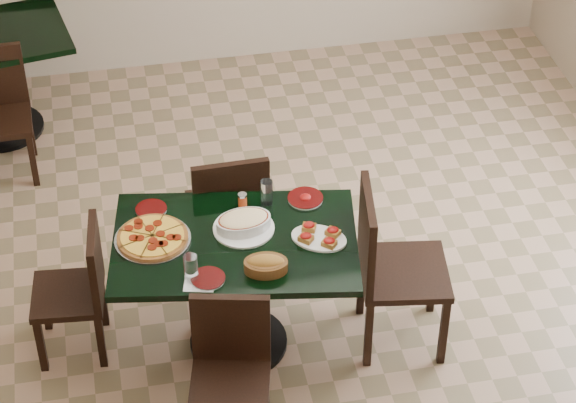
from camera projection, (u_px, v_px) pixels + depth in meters
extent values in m
plane|color=#937055|center=(286.00, 306.00, 6.41)|extent=(5.50, 5.50, 0.00)
cube|color=black|center=(235.00, 243.00, 5.72)|extent=(1.36, 0.99, 0.04)
cylinder|color=black|center=(237.00, 297.00, 5.96)|extent=(0.11, 0.11, 0.71)
cylinder|color=black|center=(239.00, 341.00, 6.17)|extent=(0.53, 0.53, 0.03)
cylinder|color=black|center=(3.00, 128.00, 7.77)|extent=(0.57, 0.57, 0.03)
cube|color=black|center=(227.00, 211.00, 6.40)|extent=(0.43, 0.43, 0.04)
cube|color=black|center=(231.00, 197.00, 6.10)|extent=(0.42, 0.05, 0.45)
cube|color=black|center=(253.00, 217.00, 6.71)|extent=(0.04, 0.04, 0.41)
cube|color=black|center=(265.00, 256.00, 6.44)|extent=(0.04, 0.04, 0.41)
cube|color=black|center=(193.00, 225.00, 6.65)|extent=(0.04, 0.04, 0.41)
cube|color=black|center=(202.00, 265.00, 6.37)|extent=(0.04, 0.04, 0.41)
cube|color=black|center=(230.00, 386.00, 5.42)|extent=(0.46, 0.46, 0.04)
cube|color=black|center=(231.00, 328.00, 5.41)|extent=(0.38, 0.12, 0.41)
cube|color=black|center=(202.00, 389.00, 5.68)|extent=(0.05, 0.05, 0.37)
cube|color=black|center=(265.00, 390.00, 5.67)|extent=(0.05, 0.05, 0.37)
cube|color=black|center=(404.00, 273.00, 5.93)|extent=(0.52, 0.52, 0.04)
cube|color=black|center=(367.00, 236.00, 5.76)|extent=(0.11, 0.46, 0.49)
cube|color=black|center=(444.00, 331.00, 5.94)|extent=(0.05, 0.05, 0.45)
cube|color=black|center=(368.00, 334.00, 5.92)|extent=(0.05, 0.05, 0.45)
cube|color=black|center=(433.00, 280.00, 6.25)|extent=(0.05, 0.05, 0.45)
cube|color=black|center=(361.00, 282.00, 6.23)|extent=(0.05, 0.05, 0.45)
cube|color=black|center=(68.00, 295.00, 5.93)|extent=(0.41, 0.41, 0.04)
cube|color=black|center=(95.00, 262.00, 5.80)|extent=(0.07, 0.38, 0.40)
cube|color=black|center=(45.00, 304.00, 6.17)|extent=(0.04, 0.04, 0.36)
cube|color=black|center=(103.00, 300.00, 6.19)|extent=(0.04, 0.04, 0.36)
cube|color=black|center=(41.00, 345.00, 5.92)|extent=(0.04, 0.04, 0.36)
cube|color=black|center=(101.00, 341.00, 5.95)|extent=(0.04, 0.04, 0.36)
cube|color=black|center=(0.00, 121.00, 7.14)|extent=(0.41, 0.41, 0.04)
cube|color=black|center=(33.00, 160.00, 7.18)|extent=(0.04, 0.04, 0.39)
cube|color=black|center=(30.00, 131.00, 7.43)|extent=(0.04, 0.04, 0.39)
cylinder|color=#B1B0B7|center=(153.00, 239.00, 5.71)|extent=(0.39, 0.39, 0.01)
cylinder|color=brown|center=(152.00, 237.00, 5.70)|extent=(0.36, 0.36, 0.02)
cylinder|color=gold|center=(152.00, 236.00, 5.69)|extent=(0.32, 0.32, 0.01)
cylinder|color=white|center=(244.00, 228.00, 5.78)|extent=(0.32, 0.32, 0.01)
ellipsoid|color=beige|center=(243.00, 219.00, 5.74)|extent=(0.27, 0.19, 0.04)
ellipsoid|color=#A3702D|center=(266.00, 262.00, 5.50)|extent=(0.20, 0.12, 0.08)
cylinder|color=white|center=(208.00, 279.00, 5.48)|extent=(0.17, 0.17, 0.01)
cylinder|color=#380403|center=(208.00, 278.00, 5.47)|extent=(0.17, 0.17, 0.00)
cylinder|color=white|center=(305.00, 199.00, 5.97)|extent=(0.19, 0.19, 0.01)
cylinder|color=#380403|center=(305.00, 198.00, 5.96)|extent=(0.19, 0.19, 0.00)
ellipsoid|color=#A31408|center=(305.00, 197.00, 5.96)|extent=(0.06, 0.06, 0.03)
cylinder|color=white|center=(151.00, 210.00, 5.90)|extent=(0.16, 0.16, 0.01)
cylinder|color=#380403|center=(151.00, 209.00, 5.89)|extent=(0.17, 0.17, 0.00)
cube|color=white|center=(200.00, 282.00, 5.47)|extent=(0.18, 0.18, 0.00)
cube|color=#B1B0B7|center=(204.00, 280.00, 5.47)|extent=(0.05, 0.14, 0.00)
cylinder|color=white|center=(267.00, 192.00, 5.91)|extent=(0.07, 0.07, 0.14)
cylinder|color=white|center=(191.00, 268.00, 5.44)|extent=(0.07, 0.07, 0.15)
cylinder|color=#B13F12|center=(243.00, 201.00, 5.90)|extent=(0.05, 0.05, 0.07)
cylinder|color=#B1B0B7|center=(242.00, 195.00, 5.88)|extent=(0.05, 0.05, 0.01)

